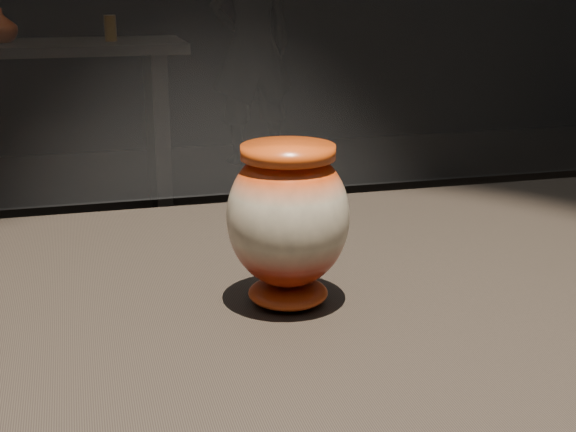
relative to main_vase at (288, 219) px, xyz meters
name	(u,v)px	position (x,y,z in m)	size (l,w,h in m)	color
main_vase	(288,219)	(0.00, 0.00, 0.00)	(0.17, 0.17, 0.17)	maroon
back_vase_mid	(1,26)	(-0.53, 3.52, -0.01)	(0.16, 0.16, 0.17)	maroon
back_vase_right	(110,28)	(-0.01, 3.47, -0.03)	(0.06, 0.06, 0.13)	brown
visitor	(252,45)	(0.94, 4.44, -0.22)	(0.57, 0.37, 1.55)	black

